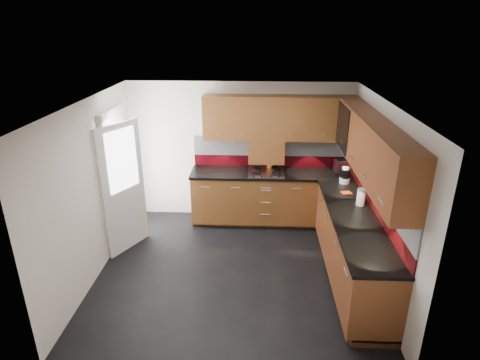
# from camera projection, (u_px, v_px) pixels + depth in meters

# --- Properties ---
(room) EXTENTS (4.00, 3.80, 2.64)m
(room) POSITION_uv_depth(u_px,v_px,m) (234.00, 172.00, 5.18)
(room) COLOR black
(base_cabinets) EXTENTS (2.70, 3.20, 0.95)m
(base_cabinets) POSITION_uv_depth(u_px,v_px,m) (306.00, 221.00, 6.19)
(base_cabinets) COLOR brown
(base_cabinets) RESTS_ON room
(countertop) EXTENTS (2.72, 3.22, 0.04)m
(countertop) POSITION_uv_depth(u_px,v_px,m) (307.00, 193.00, 6.00)
(countertop) COLOR black
(countertop) RESTS_ON base_cabinets
(backsplash) EXTENTS (2.70, 3.20, 0.54)m
(backsplash) POSITION_uv_depth(u_px,v_px,m) (321.00, 170.00, 6.09)
(backsplash) COLOR maroon
(backsplash) RESTS_ON countertop
(upper_cabinets) EXTENTS (2.50, 3.20, 0.72)m
(upper_cabinets) POSITION_uv_depth(u_px,v_px,m) (323.00, 132.00, 5.72)
(upper_cabinets) COLOR brown
(upper_cabinets) RESTS_ON room
(extractor_hood) EXTENTS (0.60, 0.33, 0.40)m
(extractor_hood) POSITION_uv_depth(u_px,v_px,m) (266.00, 150.00, 6.75)
(extractor_hood) COLOR brown
(extractor_hood) RESTS_ON room
(glass_cabinet) EXTENTS (0.32, 0.80, 0.66)m
(glass_cabinet) POSITION_uv_depth(u_px,v_px,m) (353.00, 126.00, 5.95)
(glass_cabinet) COLOR black
(glass_cabinet) RESTS_ON room
(back_door) EXTENTS (0.42, 1.19, 2.04)m
(back_door) POSITION_uv_depth(u_px,v_px,m) (121.00, 181.00, 6.12)
(back_door) COLOR white
(back_door) RESTS_ON room
(gas_hob) EXTENTS (0.60, 0.53, 0.05)m
(gas_hob) POSITION_uv_depth(u_px,v_px,m) (266.00, 172.00, 6.72)
(gas_hob) COLOR silver
(gas_hob) RESTS_ON countertop
(utensil_pot) EXTENTS (0.13, 0.13, 0.45)m
(utensil_pot) POSITION_uv_depth(u_px,v_px,m) (270.00, 163.00, 6.91)
(utensil_pot) COLOR #DA5E14
(utensil_pot) RESTS_ON countertop
(toaster) EXTENTS (0.31, 0.22, 0.21)m
(toaster) POSITION_uv_depth(u_px,v_px,m) (343.00, 166.00, 6.74)
(toaster) COLOR silver
(toaster) RESTS_ON countertop
(food_processor) EXTENTS (0.16, 0.16, 0.27)m
(food_processor) POSITION_uv_depth(u_px,v_px,m) (345.00, 176.00, 6.27)
(food_processor) COLOR white
(food_processor) RESTS_ON countertop
(paper_towel) EXTENTS (0.15, 0.15, 0.24)m
(paper_towel) POSITION_uv_depth(u_px,v_px,m) (361.00, 197.00, 5.52)
(paper_towel) COLOR white
(paper_towel) RESTS_ON countertop
(orange_cloth) EXTENTS (0.16, 0.15, 0.01)m
(orange_cloth) POSITION_uv_depth(u_px,v_px,m) (346.00, 193.00, 5.93)
(orange_cloth) COLOR #FB531B
(orange_cloth) RESTS_ON countertop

